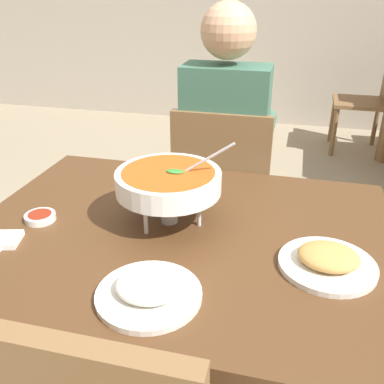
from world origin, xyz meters
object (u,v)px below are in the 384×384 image
at_px(rice_plate, 149,290).
at_px(curry_bowl, 169,182).
at_px(sauce_dish, 40,217).
at_px(appetizer_plate, 328,261).
at_px(chair_diner_main, 223,190).
at_px(dining_table_main, 180,261).
at_px(diner_main, 226,139).
at_px(chair_bg_right, 373,94).

bearing_deg(rice_plate, curry_bowl, 98.83).
bearing_deg(sauce_dish, curry_bowl, 12.81).
bearing_deg(curry_bowl, appetizer_plate, -15.41).
bearing_deg(chair_diner_main, curry_bowl, -93.36).
relative_size(rice_plate, sauce_dish, 2.67).
bearing_deg(dining_table_main, curry_bowl, 135.38).
distance_m(dining_table_main, curry_bowl, 0.24).
distance_m(diner_main, sauce_dish, 0.92).
height_order(curry_bowl, chair_bg_right, curry_bowl).
distance_m(curry_bowl, chair_bg_right, 3.01).
distance_m(dining_table_main, sauce_dish, 0.43).
bearing_deg(chair_diner_main, appetizer_plate, -63.90).
height_order(diner_main, appetizer_plate, diner_main).
height_order(appetizer_plate, chair_bg_right, chair_bg_right).
xyz_separation_m(curry_bowl, chair_bg_right, (0.95, 2.84, -0.35)).
distance_m(chair_diner_main, sauce_dish, 0.92).
bearing_deg(chair_diner_main, sauce_dish, -117.91).
bearing_deg(chair_bg_right, rice_plate, -105.78).
distance_m(rice_plate, sauce_dish, 0.50).
bearing_deg(dining_table_main, diner_main, 90.00).
xyz_separation_m(curry_bowl, rice_plate, (0.05, -0.34, -0.11)).
bearing_deg(diner_main, chair_bg_right, 66.68).
distance_m(chair_diner_main, diner_main, 0.24).
bearing_deg(sauce_dish, chair_bg_right, 65.64).
relative_size(rice_plate, appetizer_plate, 1.00).
height_order(rice_plate, chair_bg_right, chair_bg_right).
relative_size(dining_table_main, chair_bg_right, 1.34).
distance_m(appetizer_plate, chair_bg_right, 3.01).
height_order(dining_table_main, chair_diner_main, chair_diner_main).
relative_size(chair_diner_main, diner_main, 0.69).
bearing_deg(curry_bowl, rice_plate, -81.17).
distance_m(chair_diner_main, rice_plate, 1.06).
relative_size(rice_plate, chair_bg_right, 0.27).
xyz_separation_m(rice_plate, appetizer_plate, (0.39, 0.21, 0.00)).
distance_m(dining_table_main, rice_plate, 0.32).
distance_m(diner_main, appetizer_plate, 0.95).
bearing_deg(chair_bg_right, sauce_dish, -114.36).
bearing_deg(curry_bowl, sauce_dish, -167.19).
xyz_separation_m(appetizer_plate, chair_bg_right, (0.51, 2.96, -0.24)).
height_order(curry_bowl, rice_plate, curry_bowl).
bearing_deg(dining_table_main, rice_plate, -87.87).
distance_m(chair_diner_main, appetizer_plate, 0.95).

